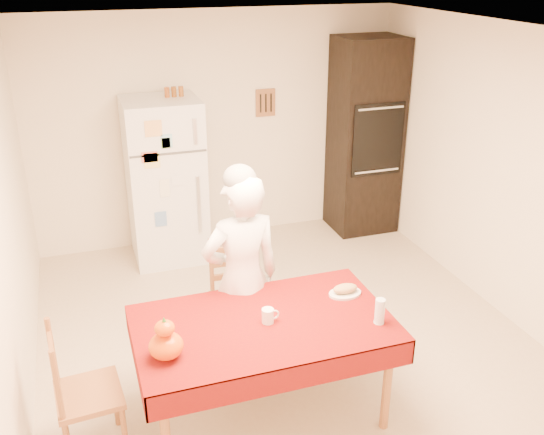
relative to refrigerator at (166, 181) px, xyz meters
name	(u,v)px	position (x,y,z in m)	size (l,w,h in m)	color
floor	(286,339)	(0.65, -1.88, -0.85)	(4.50, 4.50, 0.00)	tan
room_shell	(288,156)	(0.65, -1.88, 0.77)	(4.02, 4.52, 2.51)	#F6E7CF
refrigerator	(166,181)	(0.00, 0.00, 0.00)	(0.75, 0.74, 1.70)	white
oven_cabinet	(365,137)	(2.28, 0.05, 0.25)	(0.70, 0.62, 2.20)	black
dining_table	(263,331)	(0.20, -2.67, -0.16)	(1.70, 1.00, 0.76)	brown
chair_far	(237,291)	(0.25, -1.81, -0.34)	(0.43, 0.41, 0.95)	brown
chair_left	(77,390)	(-1.01, -2.65, -0.34)	(0.43, 0.45, 0.95)	brown
seated_woman	(242,279)	(0.20, -2.17, -0.03)	(0.60, 0.39, 1.64)	white
coffee_mug	(268,316)	(0.23, -2.68, -0.04)	(0.08, 0.08, 0.10)	white
pumpkin_lower	(166,346)	(-0.47, -2.84, -0.01)	(0.21, 0.21, 0.16)	#E75305
pumpkin_upper	(165,328)	(-0.47, -2.84, 0.12)	(0.12, 0.12, 0.09)	#E66005
wine_glass	(380,311)	(0.92, -2.92, 0.00)	(0.07, 0.07, 0.18)	silver
bread_plate	(345,293)	(0.86, -2.52, -0.08)	(0.24, 0.24, 0.02)	silver
bread_loaf	(345,288)	(0.86, -2.52, -0.04)	(0.18, 0.10, 0.06)	#A48551
spice_jar_left	(167,92)	(0.09, 0.05, 0.90)	(0.05, 0.05, 0.10)	#9A4C1C
spice_jar_mid	(174,92)	(0.15, 0.05, 0.90)	(0.05, 0.05, 0.10)	brown
spice_jar_right	(181,91)	(0.22, 0.05, 0.90)	(0.05, 0.05, 0.10)	#98531B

